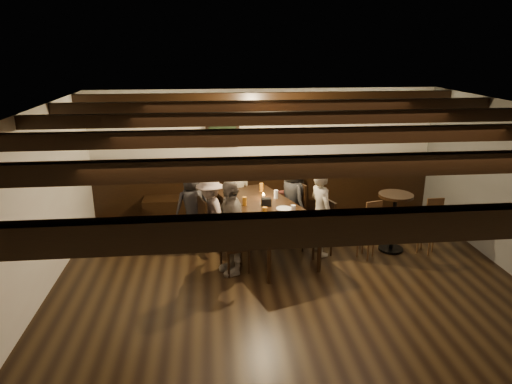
{
  "coord_description": "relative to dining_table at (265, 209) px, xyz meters",
  "views": [
    {
      "loc": [
        -1.04,
        -4.93,
        3.17
      ],
      "look_at": [
        -0.4,
        1.3,
        1.14
      ],
      "focal_mm": 32.0,
      "sensor_mm": 36.0,
      "label": 1
    }
  ],
  "objects": [
    {
      "name": "room",
      "position": [
        -0.07,
        0.48,
        0.36
      ],
      "size": [
        7.0,
        7.0,
        7.0
      ],
      "color": "black",
      "rests_on": "ground"
    },
    {
      "name": "dining_table",
      "position": [
        0.0,
        0.0,
        0.0
      ],
      "size": [
        1.56,
        2.27,
        0.78
      ],
      "rotation": [
        0.0,
        0.0,
        0.33
      ],
      "color": "black",
      "rests_on": "floor"
    },
    {
      "name": "chair_left_near",
      "position": [
        -0.83,
        0.19,
        -0.46
      ],
      "size": [
        0.49,
        0.49,
        0.85
      ],
      "rotation": [
        0.0,
        0.0,
        -1.24
      ],
      "color": "black",
      "rests_on": "floor"
    },
    {
      "name": "chair_left_far",
      "position": [
        -0.53,
        -0.66,
        -0.46
      ],
      "size": [
        0.49,
        0.49,
        0.85
      ],
      "rotation": [
        0.0,
        0.0,
        -1.24
      ],
      "color": "black",
      "rests_on": "floor"
    },
    {
      "name": "chair_right_near",
      "position": [
        0.53,
        0.66,
        -0.44
      ],
      "size": [
        0.52,
        0.52,
        0.9
      ],
      "rotation": [
        0.0,
        0.0,
        1.9
      ],
      "color": "black",
      "rests_on": "floor"
    },
    {
      "name": "chair_right_far",
      "position": [
        0.83,
        -0.19,
        -0.45
      ],
      "size": [
        0.51,
        0.51,
        0.88
      ],
      "rotation": [
        0.0,
        0.0,
        1.9
      ],
      "color": "black",
      "rests_on": "floor"
    },
    {
      "name": "person_bench_left",
      "position": [
        -1.14,
        0.56,
        -0.11
      ],
      "size": [
        0.69,
        0.56,
        1.21
      ],
      "primitive_type": "imported",
      "rotation": [
        0.0,
        0.0,
        3.47
      ],
      "color": "#2A2A2C",
      "rests_on": "floor"
    },
    {
      "name": "person_bench_centre",
      "position": [
        -0.34,
        0.99,
        -0.1
      ],
      "size": [
        0.52,
        0.42,
        1.23
      ],
      "primitive_type": "imported",
      "rotation": [
        0.0,
        0.0,
        3.47
      ],
      "color": "gray",
      "rests_on": "floor"
    },
    {
      "name": "person_bench_right",
      "position": [
        0.56,
        1.14,
        -0.13
      ],
      "size": [
        0.69,
        0.61,
        1.18
      ],
      "primitive_type": "imported",
      "rotation": [
        0.0,
        0.0,
        3.47
      ],
      "color": "maroon",
      "rests_on": "floor"
    },
    {
      "name": "person_left_near",
      "position": [
        -0.86,
        0.18,
        -0.11
      ],
      "size": [
        0.68,
        0.88,
        1.21
      ],
      "primitive_type": "imported",
      "rotation": [
        0.0,
        0.0,
        -1.24
      ],
      "color": "gray",
      "rests_on": "floor"
    },
    {
      "name": "person_left_far",
      "position": [
        -0.56,
        -0.67,
        -0.01
      ],
      "size": [
        0.59,
        0.89,
        1.4
      ],
      "primitive_type": "imported",
      "rotation": [
        0.0,
        0.0,
        -1.24
      ],
      "color": "gray",
      "rests_on": "floor"
    },
    {
      "name": "person_right_near",
      "position": [
        0.56,
        0.67,
        -0.07
      ],
      "size": [
        0.6,
        0.73,
        1.3
      ],
      "primitive_type": "imported",
      "rotation": [
        0.0,
        0.0,
        1.9
      ],
      "color": "#252527",
      "rests_on": "floor"
    },
    {
      "name": "person_right_far",
      "position": [
        0.86,
        -0.18,
        -0.03
      ],
      "size": [
        0.47,
        0.58,
        1.37
      ],
      "primitive_type": "imported",
      "rotation": [
        0.0,
        0.0,
        1.9
      ],
      "color": "#A49E8B",
      "rests_on": "floor"
    },
    {
      "name": "pint_a",
      "position": [
        -0.49,
        0.57,
        0.13
      ],
      "size": [
        0.07,
        0.07,
        0.14
      ],
      "primitive_type": "cylinder",
      "color": "#BF7219",
      "rests_on": "dining_table"
    },
    {
      "name": "pint_b",
      "position": [
        0.03,
        0.7,
        0.13
      ],
      "size": [
        0.07,
        0.07,
        0.14
      ],
      "primitive_type": "cylinder",
      "color": "#BF7219",
      "rests_on": "dining_table"
    },
    {
      "name": "pint_c",
      "position": [
        -0.32,
        -0.0,
        0.13
      ],
      "size": [
        0.07,
        0.07,
        0.14
      ],
      "primitive_type": "cylinder",
      "color": "#BF7219",
      "rests_on": "dining_table"
    },
    {
      "name": "pint_d",
      "position": [
        0.22,
        0.29,
        0.13
      ],
      "size": [
        0.07,
        0.07,
        0.14
      ],
      "primitive_type": "cylinder",
      "color": "silver",
      "rests_on": "dining_table"
    },
    {
      "name": "pint_e",
      "position": [
        -0.06,
        -0.5,
        0.13
      ],
      "size": [
        0.07,
        0.07,
        0.14
      ],
      "primitive_type": "cylinder",
      "color": "#BF7219",
      "rests_on": "dining_table"
    },
    {
      "name": "pint_f",
      "position": [
        0.37,
        -0.46,
        0.13
      ],
      "size": [
        0.07,
        0.07,
        0.14
      ],
      "primitive_type": "cylinder",
      "color": "silver",
      "rests_on": "dining_table"
    },
    {
      "name": "pint_g",
      "position": [
        0.31,
        -0.74,
        0.13
      ],
      "size": [
        0.07,
        0.07,
        0.14
      ],
      "primitive_type": "cylinder",
      "color": "#BF7219",
      "rests_on": "dining_table"
    },
    {
      "name": "plate_near",
      "position": [
        0.09,
        -0.71,
        0.07
      ],
      "size": [
        0.24,
        0.24,
        0.01
      ],
      "primitive_type": "cylinder",
      "color": "white",
      "rests_on": "dining_table"
    },
    {
      "name": "plate_far",
      "position": [
        0.27,
        -0.23,
        0.07
      ],
      "size": [
        0.24,
        0.24,
        0.01
      ],
      "primitive_type": "cylinder",
      "color": "white",
      "rests_on": "dining_table"
    },
    {
      "name": "condiment_caddy",
      "position": [
        0.02,
        -0.05,
        0.12
      ],
      "size": [
        0.15,
        0.1,
        0.12
      ],
      "primitive_type": "cube",
      "color": "black",
      "rests_on": "dining_table"
    },
    {
      "name": "candle",
      "position": [
        0.02,
        0.32,
        0.09
      ],
      "size": [
        0.05,
        0.05,
        0.05
      ],
      "primitive_type": "cylinder",
      "color": "beige",
      "rests_on": "dining_table"
    },
    {
      "name": "high_top_table",
      "position": [
        2.03,
        -0.19,
        -0.09
      ],
      "size": [
        0.54,
        0.54,
        0.95
      ],
      "color": "black",
      "rests_on": "floor"
    },
    {
      "name": "bar_stool_left",
      "position": [
        1.53,
        -0.4,
        -0.36
      ],
      "size": [
        0.32,
        0.33,
        0.96
      ],
      "rotation": [
        0.0,
        0.0,
        0.23
      ],
      "color": "#392512",
      "rests_on": "floor"
    },
    {
      "name": "bar_stool_right",
      "position": [
        2.53,
        -0.35,
        -0.36
      ],
      "size": [
        0.3,
        0.31,
        0.96
      ],
      "rotation": [
        0.0,
        0.0,
        0.03
      ],
      "color": "#392512",
      "rests_on": "floor"
    }
  ]
}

